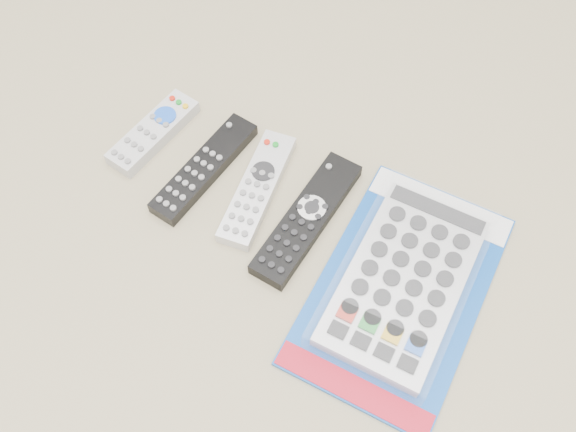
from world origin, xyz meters
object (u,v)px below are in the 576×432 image
at_px(remote_large_black, 307,219).
at_px(remote_slim_black, 204,168).
at_px(remote_small_grey, 153,132).
at_px(remote_silver_dvd, 257,188).
at_px(jumbo_remote_packaged, 404,281).

bearing_deg(remote_large_black, remote_slim_black, -178.14).
bearing_deg(remote_small_grey, remote_silver_dvd, 3.79).
bearing_deg(remote_small_grey, remote_slim_black, -2.83).
height_order(remote_small_grey, remote_slim_black, remote_small_grey).
height_order(remote_slim_black, remote_silver_dvd, same).
bearing_deg(jumbo_remote_packaged, remote_large_black, 169.46).
relative_size(remote_slim_black, jumbo_remote_packaged, 0.60).
bearing_deg(remote_silver_dvd, jumbo_remote_packaged, -17.44).
height_order(remote_small_grey, remote_large_black, same).
bearing_deg(jumbo_remote_packaged, remote_slim_black, 173.76).
relative_size(remote_small_grey, remote_large_black, 0.74).
bearing_deg(remote_slim_black, remote_small_grey, 175.81).
distance_m(remote_silver_dvd, remote_large_black, 0.09).
relative_size(remote_small_grey, remote_slim_black, 0.81).
relative_size(remote_small_grey, jumbo_remote_packaged, 0.48).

